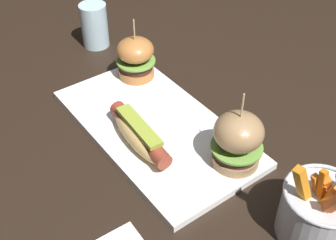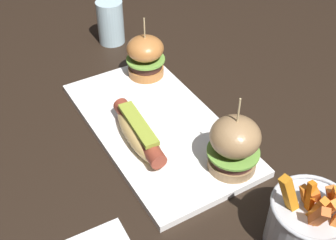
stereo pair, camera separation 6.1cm
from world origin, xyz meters
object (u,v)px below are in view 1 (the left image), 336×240
Objects in this scene: hot_dog at (139,135)px; water_glass at (94,25)px; slider_left at (136,58)px; fries_bucket at (319,212)px; slider_right at (238,140)px; platter_main at (155,127)px.

hot_dog is 0.39m from water_glass.
fries_bucket is (0.49, -0.00, -0.01)m from slider_left.
slider_left is 0.32m from slider_right.
hot_dog is at bearing -159.88° from fries_bucket.
slider_left is 0.19m from water_glass.
platter_main is 2.89× the size of fries_bucket.
water_glass is at bearing 169.14° from platter_main.
slider_left is at bearing 178.92° from slider_right.
hot_dog is at bearing -17.68° from water_glass.
platter_main is 0.18m from slider_right.
water_glass is at bearing 178.77° from slider_right.
platter_main is 2.86× the size of slider_right.
fries_bucket reaches higher than hot_dog.
slider_right is 0.17m from fries_bucket.
slider_left is (-0.16, 0.06, 0.05)m from platter_main.
platter_main is at bearing -21.35° from slider_left.
slider_right is at bearing -1.23° from water_glass.
slider_right reaches higher than fries_bucket.
fries_bucket is (0.17, 0.00, -0.02)m from slider_right.
slider_left is at bearing -1.48° from water_glass.
slider_right reaches higher than water_glass.
slider_left reaches higher than platter_main.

